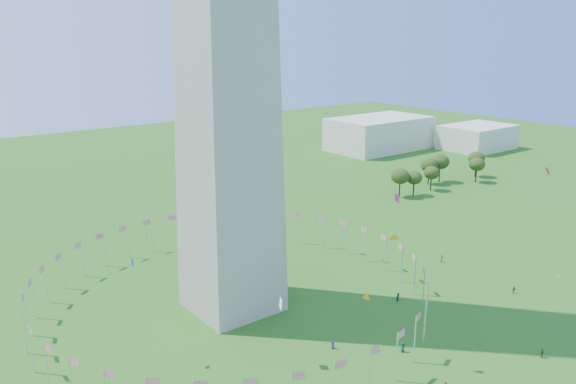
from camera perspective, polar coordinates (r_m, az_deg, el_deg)
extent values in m
cylinder|color=silver|center=(143.81, 8.00, -5.34)|extent=(0.24, 0.24, 9.00)
cylinder|color=silver|center=(147.99, 5.91, -4.65)|extent=(0.24, 0.24, 9.00)
cylinder|color=silver|center=(151.49, 3.66, -4.11)|extent=(0.24, 0.24, 9.00)
cylinder|color=silver|center=(154.23, 1.29, -3.71)|extent=(0.24, 0.24, 9.00)
cylinder|color=silver|center=(156.18, -1.18, -3.46)|extent=(0.24, 0.24, 9.00)
cylinder|color=silver|center=(157.31, -3.69, -3.35)|extent=(0.24, 0.24, 9.00)
cylinder|color=silver|center=(157.60, -6.23, -3.38)|extent=(0.24, 0.24, 9.00)
cylinder|color=silver|center=(157.05, -8.77, -3.54)|extent=(0.24, 0.24, 9.00)
cylinder|color=silver|center=(155.66, -11.26, -3.84)|extent=(0.24, 0.24, 9.00)
cylinder|color=silver|center=(153.47, -13.68, -4.27)|extent=(0.24, 0.24, 9.00)
cylinder|color=silver|center=(150.49, -15.99, -4.85)|extent=(0.24, 0.24, 9.00)
cylinder|color=silver|center=(146.77, -18.16, -5.56)|extent=(0.24, 0.24, 9.00)
cylinder|color=silver|center=(142.38, -20.14, -6.40)|extent=(0.24, 0.24, 9.00)
cylinder|color=silver|center=(137.39, -21.89, -7.39)|extent=(0.24, 0.24, 9.00)
cylinder|color=silver|center=(131.90, -23.34, -8.52)|extent=(0.24, 0.24, 9.00)
cylinder|color=silver|center=(126.01, -24.43, -9.79)|extent=(0.24, 0.24, 9.00)
cylinder|color=silver|center=(119.86, -25.07, -11.19)|extent=(0.24, 0.24, 9.00)
cylinder|color=silver|center=(113.62, -25.16, -12.71)|extent=(0.24, 0.24, 9.00)
cylinder|color=silver|center=(107.46, -24.61, -14.32)|extent=(0.24, 0.24, 9.00)
cylinder|color=silver|center=(101.62, -23.29, -15.97)|extent=(0.24, 0.24, 9.00)
cylinder|color=silver|center=(96.33, -21.12, -17.58)|extent=(0.24, 0.24, 9.00)
cylinder|color=silver|center=(93.15, 8.27, -17.82)|extent=(0.24, 0.24, 9.00)
cylinder|color=silver|center=(97.89, 10.96, -16.15)|extent=(0.24, 0.24, 9.00)
cylinder|color=silver|center=(103.38, 12.75, -14.42)|extent=(0.24, 0.24, 9.00)
cylinder|color=silver|center=(109.34, 13.72, -12.71)|extent=(0.24, 0.24, 9.00)
cylinder|color=silver|center=(115.55, 13.97, -11.11)|extent=(0.24, 0.24, 9.00)
cylinder|color=silver|center=(121.78, 13.61, -9.65)|extent=(0.24, 0.24, 9.00)
cylinder|color=silver|center=(127.87, 12.75, -8.33)|extent=(0.24, 0.24, 9.00)
cylinder|color=silver|center=(133.64, 11.48, -7.17)|extent=(0.24, 0.24, 9.00)
cylinder|color=silver|center=(138.99, 9.87, -6.18)|extent=(0.24, 0.24, 9.00)
cube|color=beige|center=(287.03, 9.23, 5.90)|extent=(50.00, 30.00, 16.00)
cube|color=beige|center=(300.11, 18.69, 5.31)|extent=(35.00, 25.00, 12.00)
imported|color=#3E1C54|center=(107.09, 4.59, -15.21)|extent=(0.84, 0.92, 1.56)
imported|color=#193F21|center=(107.78, 11.59, -15.18)|extent=(1.00, 0.73, 1.93)
imported|color=#242424|center=(113.67, 24.42, -14.70)|extent=(1.17, 1.11, 1.70)
imported|color=#1F2549|center=(125.88, 11.15, -10.41)|extent=(1.05, 0.89, 1.91)
imported|color=gray|center=(148.68, 15.36, -6.52)|extent=(0.90, 1.06, 1.91)
imported|color=#292929|center=(136.72, 21.98, -9.21)|extent=(0.93, 0.97, 1.58)
plane|color=orange|center=(94.20, 10.70, -4.58)|extent=(1.50, 1.88, 2.00)
plane|color=red|center=(109.03, 24.87, 1.96)|extent=(1.33, 1.74, 1.57)
plane|color=green|center=(77.45, -14.24, -4.46)|extent=(0.96, 1.41, 1.66)
plane|color=blue|center=(98.70, -15.52, -6.92)|extent=(1.29, 0.71, 1.47)
plane|color=#CC2699|center=(104.32, 11.01, -0.65)|extent=(2.06, 0.69, 2.11)
plane|color=white|center=(112.41, 25.78, -7.70)|extent=(1.91, 1.41, 1.51)
plane|color=orange|center=(123.40, 1.31, 8.91)|extent=(0.33, 1.09, 1.07)
plane|color=orange|center=(106.98, 7.98, -10.53)|extent=(0.46, 1.60, 1.66)
plane|color=white|center=(97.36, -0.75, -11.28)|extent=(1.80, 1.05, 2.07)
ellipsoid|color=#354D19|center=(202.23, 11.30, 0.89)|extent=(6.59, 6.59, 10.29)
ellipsoid|color=#354D19|center=(205.37, 12.67, 0.83)|extent=(5.70, 5.70, 8.90)
ellipsoid|color=#354D19|center=(213.84, 14.34, 1.32)|extent=(5.77, 5.77, 9.02)
ellipsoid|color=#354D19|center=(222.49, 14.12, 2.03)|extent=(6.44, 6.44, 10.07)
ellipsoid|color=#354D19|center=(226.94, 15.17, 2.33)|extent=(6.98, 6.98, 10.91)
ellipsoid|color=#354D19|center=(230.73, 18.59, 2.10)|extent=(6.18, 6.18, 9.65)
ellipsoid|color=#354D19|center=(239.69, 18.55, 2.66)|extent=(6.56, 6.56, 10.25)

